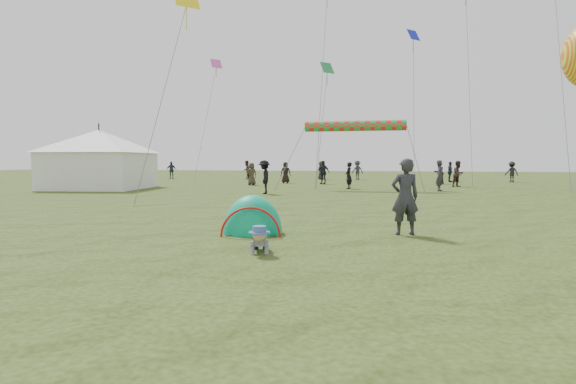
% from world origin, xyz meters
% --- Properties ---
extents(ground, '(140.00, 140.00, 0.00)m').
position_xyz_m(ground, '(0.00, 0.00, 0.00)').
color(ground, '#1C340D').
extents(crawling_toddler, '(0.68, 0.84, 0.56)m').
position_xyz_m(crawling_toddler, '(-1.17, 0.42, 0.28)').
color(crawling_toddler, black).
rests_on(crawling_toddler, ground).
extents(popup_tent, '(1.66, 1.46, 1.87)m').
position_xyz_m(popup_tent, '(-1.98, 2.61, 0.00)').
color(popup_tent, '#007549').
rests_on(popup_tent, ground).
extents(standing_adult, '(0.76, 0.60, 1.82)m').
position_xyz_m(standing_adult, '(1.62, 3.19, 0.91)').
color(standing_adult, '#28282F').
rests_on(standing_adult, ground).
extents(event_marquee, '(6.52, 6.52, 3.97)m').
position_xyz_m(event_marquee, '(-16.53, 17.31, 1.99)').
color(event_marquee, white).
rests_on(event_marquee, ground).
extents(crowd_person_0, '(0.49, 0.67, 1.67)m').
position_xyz_m(crowd_person_0, '(-1.17, 20.40, 0.83)').
color(crowd_person_0, black).
rests_on(crowd_person_0, ground).
extents(crowd_person_1, '(1.08, 1.03, 1.76)m').
position_xyz_m(crowd_person_1, '(4.96, 27.55, 0.88)').
color(crowd_person_1, black).
rests_on(crowd_person_1, ground).
extents(crowd_person_2, '(0.68, 1.07, 1.69)m').
position_xyz_m(crowd_person_2, '(6.23, 31.25, 0.85)').
color(crowd_person_2, '#202831').
rests_on(crowd_person_2, ground).
extents(crowd_person_3, '(1.31, 1.05, 1.77)m').
position_xyz_m(crowd_person_3, '(-1.52, 33.95, 0.89)').
color(crowd_person_3, '#2D2E34').
rests_on(crowd_person_3, ground).
extents(crowd_person_4, '(0.84, 0.99, 1.73)m').
position_xyz_m(crowd_person_4, '(-4.92, 34.12, 0.86)').
color(crowd_person_4, '#2C2721').
rests_on(crowd_person_4, ground).
extents(crowd_person_6, '(0.60, 0.75, 1.80)m').
position_xyz_m(crowd_person_6, '(4.17, 19.44, 0.90)').
color(crowd_person_6, '#2B292F').
rests_on(crowd_person_6, ground).
extents(crowd_person_7, '(1.08, 1.06, 1.76)m').
position_xyz_m(crowd_person_7, '(5.85, 24.17, 0.88)').
color(crowd_person_7, '#322421').
rests_on(crowd_person_7, ground).
extents(crowd_person_8, '(1.12, 0.72, 1.77)m').
position_xyz_m(crowd_person_8, '(-3.53, 25.67, 0.89)').
color(crowd_person_8, black).
rests_on(crowd_person_8, ground).
extents(crowd_person_9, '(1.22, 0.90, 1.70)m').
position_xyz_m(crowd_person_9, '(11.12, 32.04, 0.85)').
color(crowd_person_9, black).
rests_on(crowd_person_9, ground).
extents(crowd_person_10, '(0.91, 0.69, 1.67)m').
position_xyz_m(crowd_person_10, '(-6.59, 26.47, 0.83)').
color(crowd_person_10, black).
rests_on(crowd_person_10, ground).
extents(crowd_person_13, '(0.70, 0.88, 1.78)m').
position_xyz_m(crowd_person_13, '(-11.82, 32.79, 0.89)').
color(crowd_person_13, '#362C21').
rests_on(crowd_person_13, ground).
extents(crowd_person_14, '(1.07, 0.68, 1.69)m').
position_xyz_m(crowd_person_14, '(-19.51, 32.68, 0.85)').
color(crowd_person_14, '#2B3844').
rests_on(crowd_person_14, ground).
extents(crowd_person_15, '(0.96, 1.30, 1.79)m').
position_xyz_m(crowd_person_15, '(-5.18, 15.18, 0.90)').
color(crowd_person_15, black).
rests_on(crowd_person_15, ground).
extents(crowd_person_16, '(0.93, 0.92, 1.62)m').
position_xyz_m(crowd_person_16, '(-8.37, 23.24, 0.81)').
color(crowd_person_16, '#372E24').
rests_on(crowd_person_16, ground).
extents(rainbow_tube_kite, '(6.10, 0.64, 0.64)m').
position_xyz_m(rainbow_tube_kite, '(-0.78, 19.95, 3.88)').
color(rainbow_tube_kite, red).
extents(diamond_kite_4, '(1.08, 1.08, 0.88)m').
position_xyz_m(diamond_kite_4, '(2.97, 28.38, 11.33)').
color(diamond_kite_4, '#1320C3').
extents(diamond_kite_5, '(1.02, 1.02, 0.83)m').
position_xyz_m(diamond_kite_5, '(-13.38, 29.33, 10.13)').
color(diamond_kite_5, '#EC54B8').
extents(diamond_kite_9, '(1.01, 1.01, 0.83)m').
position_xyz_m(diamond_kite_9, '(-3.05, 24.07, 8.27)').
color(diamond_kite_9, '#238643').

